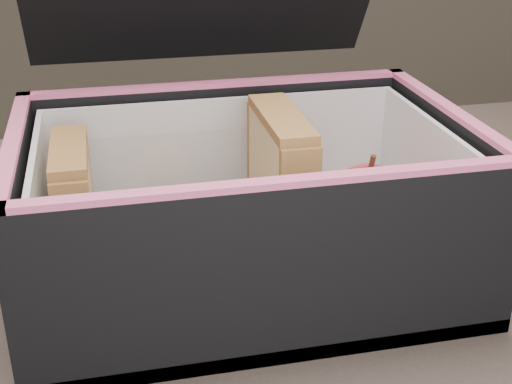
{
  "coord_description": "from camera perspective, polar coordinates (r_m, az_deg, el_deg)",
  "views": [
    {
      "loc": [
        -0.05,
        -0.39,
        1.03
      ],
      "look_at": [
        0.05,
        0.07,
        0.81
      ],
      "focal_mm": 50.0,
      "sensor_mm": 36.0,
      "label": 1
    }
  ],
  "objects": [
    {
      "name": "lunch_bag",
      "position": [
        0.5,
        -0.99,
        -0.06
      ],
      "size": [
        0.31,
        0.32,
        0.29
      ],
      "color": "black",
      "rests_on": "kitchen_table"
    },
    {
      "name": "plastic_tub",
      "position": [
        0.51,
        -5.97,
        -1.95
      ],
      "size": [
        0.19,
        0.13,
        0.08
      ],
      "primitive_type": null,
      "color": "white",
      "rests_on": "lunch_bag"
    },
    {
      "name": "sandwich_left",
      "position": [
        0.5,
        -14.25,
        -1.49
      ],
      "size": [
        0.02,
        0.08,
        0.09
      ],
      "color": "#C3B482",
      "rests_on": "plastic_tub"
    },
    {
      "name": "sandwich_right",
      "position": [
        0.51,
        1.98,
        0.62
      ],
      "size": [
        0.03,
        0.1,
        0.11
      ],
      "color": "#C3B482",
      "rests_on": "plastic_tub"
    },
    {
      "name": "carrot_sticks",
      "position": [
        0.51,
        -5.74,
        -4.13
      ],
      "size": [
        0.04,
        0.14,
        0.03
      ],
      "color": "#FF6500",
      "rests_on": "plastic_tub"
    },
    {
      "name": "paper_napkin",
      "position": [
        0.54,
        9.12,
        -4.24
      ],
      "size": [
        0.1,
        0.1,
        0.01
      ],
      "primitive_type": "cube",
      "rotation": [
        0.0,
        0.0,
        -0.23
      ],
      "color": "white",
      "rests_on": "lunch_bag"
    },
    {
      "name": "red_apple",
      "position": [
        0.52,
        9.02,
        -1.2
      ],
      "size": [
        0.08,
        0.08,
        0.07
      ],
      "rotation": [
        0.0,
        0.0,
        0.27
      ],
      "color": "maroon",
      "rests_on": "paper_napkin"
    }
  ]
}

